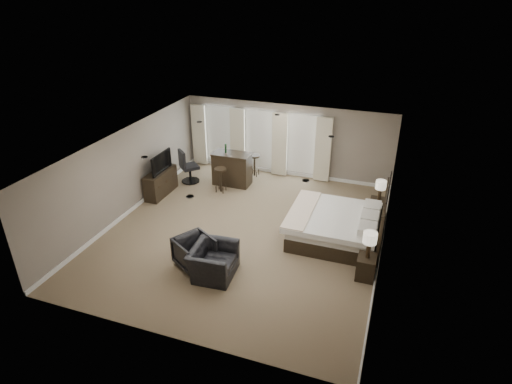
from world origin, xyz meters
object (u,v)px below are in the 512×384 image
(bar_stool_right, at_px, (255,165))
(lamp_near, at_px, (369,245))
(tv, at_px, (159,169))
(dresser, at_px, (161,183))
(bar_counter, at_px, (232,169))
(armchair_near, at_px, (213,257))
(armchair_far, at_px, (194,251))
(nightstand_far, at_px, (377,210))
(bar_stool_left, at_px, (221,180))
(desk_chair, at_px, (190,166))
(lamp_far, at_px, (380,191))
(nightstand_near, at_px, (366,267))
(bed, at_px, (340,215))

(bar_stool_right, bearing_deg, lamp_near, -46.33)
(tv, bearing_deg, bar_stool_right, -44.76)
(dresser, relative_size, bar_counter, 1.08)
(dresser, distance_m, armchair_near, 4.80)
(armchair_near, height_order, armchair_far, armchair_near)
(armchair_near, relative_size, bar_counter, 0.87)
(nightstand_far, height_order, dresser, dresser)
(bar_stool_left, distance_m, desk_chair, 1.37)
(bar_stool_left, height_order, bar_stool_right, bar_stool_left)
(nightstand_far, bearing_deg, lamp_far, 0.00)
(nightstand_near, xyz_separation_m, bar_counter, (-4.99, 3.77, 0.29))
(nightstand_far, bearing_deg, desk_chair, 175.19)
(tv, bearing_deg, bar_stool_left, -64.90)
(armchair_near, relative_size, bar_stool_right, 1.45)
(nightstand_near, bearing_deg, bar_stool_left, 148.84)
(lamp_near, xyz_separation_m, bar_stool_left, (-5.13, 3.10, -0.49))
(bar_counter, relative_size, bar_stool_right, 1.67)
(nightstand_near, height_order, bar_stool_right, bar_stool_right)
(lamp_far, xyz_separation_m, bar_stool_right, (-4.50, 1.81, -0.57))
(armchair_near, xyz_separation_m, bar_stool_right, (-1.00, 5.81, -0.11))
(bar_counter, bearing_deg, armchair_far, -78.95)
(armchair_near, bearing_deg, tv, 41.63)
(bed, relative_size, dresser, 1.70)
(bar_stool_left, relative_size, desk_chair, 0.69)
(nightstand_far, xyz_separation_m, bar_stool_left, (-5.13, 0.20, 0.10))
(lamp_far, bearing_deg, nightstand_far, 0.00)
(bar_stool_left, bearing_deg, bar_stool_right, 68.46)
(bar_stool_left, bearing_deg, tv, -154.90)
(bed, relative_size, armchair_far, 2.79)
(armchair_far, distance_m, bar_counter, 4.80)
(lamp_far, height_order, bar_stool_left, lamp_far)
(bed, bearing_deg, bar_stool_left, 158.72)
(nightstand_near, distance_m, tv, 7.31)
(lamp_far, distance_m, tv, 6.95)
(bed, xyz_separation_m, nightstand_near, (0.89, -1.45, -0.49))
(tv, bearing_deg, nightstand_far, -84.74)
(armchair_near, bearing_deg, nightstand_far, -45.03)
(bar_stool_left, distance_m, bar_stool_right, 1.73)
(dresser, bearing_deg, tv, 0.00)
(desk_chair, bearing_deg, bar_stool_right, -104.94)
(bed, distance_m, tv, 6.09)
(nightstand_far, bearing_deg, nightstand_near, -90.00)
(tv, height_order, armchair_far, tv)
(tv, bearing_deg, nightstand_near, -108.10)
(lamp_near, bearing_deg, desk_chair, 151.90)
(bar_stool_right, bearing_deg, nightstand_far, -21.91)
(nightstand_far, bearing_deg, lamp_near, -90.00)
(nightstand_far, xyz_separation_m, armchair_near, (-3.49, -4.00, 0.18))
(nightstand_far, xyz_separation_m, desk_chair, (-6.45, 0.54, 0.29))
(nightstand_near, relative_size, armchair_far, 0.66)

